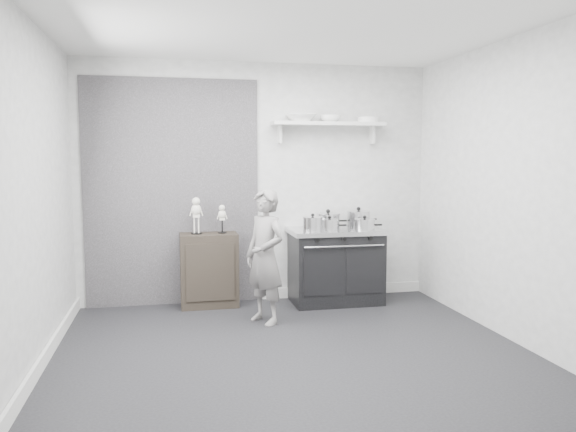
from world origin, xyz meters
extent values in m
plane|color=black|center=(0.00, 0.00, 0.00)|extent=(4.00, 4.00, 0.00)
cube|color=#A1A19F|center=(0.00, 1.80, 1.35)|extent=(4.00, 0.02, 2.70)
cube|color=#A1A19F|center=(0.00, -1.80, 1.35)|extent=(4.00, 0.02, 2.70)
cube|color=#A1A19F|center=(-2.00, 0.00, 1.35)|extent=(0.02, 3.60, 2.70)
cube|color=#A1A19F|center=(2.00, 0.00, 1.35)|extent=(0.02, 3.60, 2.70)
cube|color=silver|center=(0.00, 0.00, 2.70)|extent=(4.00, 3.60, 0.02)
cube|color=black|center=(-0.95, 1.79, 1.25)|extent=(1.90, 0.02, 2.50)
cube|color=silver|center=(1.00, 1.78, 0.06)|extent=(2.00, 0.03, 0.12)
cube|color=silver|center=(-1.98, 0.00, 0.06)|extent=(0.03, 3.60, 0.12)
cube|color=silver|center=(0.80, 1.67, 2.02)|extent=(1.30, 0.26, 0.04)
cube|color=silver|center=(0.25, 1.74, 1.90)|extent=(0.03, 0.12, 0.20)
cube|color=silver|center=(1.35, 1.74, 1.90)|extent=(0.03, 0.12, 0.20)
cube|color=black|center=(0.84, 1.48, 0.40)|extent=(0.99, 0.59, 0.79)
cube|color=silver|center=(0.84, 1.48, 0.82)|extent=(1.05, 0.63, 0.05)
cube|color=black|center=(0.60, 1.18, 0.42)|extent=(0.42, 0.02, 0.51)
cube|color=black|center=(1.08, 1.18, 0.42)|extent=(0.42, 0.02, 0.51)
cylinder|color=silver|center=(0.84, 1.15, 0.69)|extent=(0.89, 0.02, 0.02)
cylinder|color=black|center=(0.54, 1.17, 0.77)|extent=(0.04, 0.03, 0.04)
cylinder|color=black|center=(0.84, 1.17, 0.77)|extent=(0.04, 0.03, 0.04)
cylinder|color=black|center=(1.14, 1.17, 0.77)|extent=(0.04, 0.03, 0.04)
cube|color=black|center=(-0.57, 1.61, 0.40)|extent=(0.62, 0.36, 0.81)
imported|color=slate|center=(-0.07, 0.86, 0.67)|extent=(0.53, 0.58, 1.33)
cylinder|color=silver|center=(0.54, 1.37, 0.91)|extent=(0.21, 0.21, 0.14)
cylinder|color=silver|center=(0.54, 1.37, 0.99)|extent=(0.22, 0.22, 0.01)
sphere|color=black|center=(0.54, 1.37, 1.01)|extent=(0.04, 0.04, 0.04)
cylinder|color=black|center=(0.69, 1.37, 0.91)|extent=(0.10, 0.02, 0.02)
cylinder|color=silver|center=(0.78, 1.61, 0.92)|extent=(0.27, 0.27, 0.15)
cylinder|color=silver|center=(0.78, 1.61, 1.00)|extent=(0.27, 0.27, 0.02)
sphere|color=black|center=(0.78, 1.61, 1.03)|extent=(0.05, 0.05, 0.05)
cylinder|color=black|center=(0.96, 1.61, 0.92)|extent=(0.10, 0.02, 0.02)
cylinder|color=silver|center=(1.15, 1.60, 0.93)|extent=(0.26, 0.26, 0.17)
cylinder|color=silver|center=(1.15, 1.60, 1.02)|extent=(0.27, 0.27, 0.02)
sphere|color=black|center=(1.15, 1.60, 1.05)|extent=(0.05, 0.05, 0.05)
cylinder|color=black|center=(1.32, 1.60, 0.93)|extent=(0.10, 0.02, 0.02)
cylinder|color=silver|center=(1.12, 1.31, 0.90)|extent=(0.22, 0.22, 0.11)
cylinder|color=silver|center=(1.12, 1.31, 0.96)|extent=(0.23, 0.23, 0.01)
sphere|color=black|center=(1.12, 1.31, 0.98)|extent=(0.04, 0.04, 0.04)
cylinder|color=black|center=(1.27, 1.31, 0.90)|extent=(0.10, 0.02, 0.02)
cylinder|color=silver|center=(0.73, 1.35, 0.90)|extent=(0.21, 0.21, 0.11)
cylinder|color=silver|center=(0.73, 1.35, 0.96)|extent=(0.21, 0.21, 0.01)
sphere|color=black|center=(0.73, 1.35, 0.99)|extent=(0.04, 0.04, 0.04)
cylinder|color=black|center=(0.87, 1.35, 0.90)|extent=(0.10, 0.02, 0.02)
imported|color=white|center=(0.48, 1.67, 2.08)|extent=(0.33, 0.33, 0.08)
imported|color=white|center=(0.82, 1.67, 2.08)|extent=(0.24, 0.24, 0.07)
cylinder|color=white|center=(1.28, 1.67, 2.07)|extent=(0.24, 0.24, 0.06)
camera|label=1|loc=(-0.99, -4.53, 1.64)|focal=35.00mm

